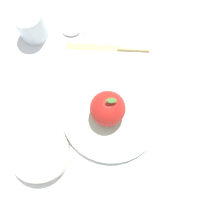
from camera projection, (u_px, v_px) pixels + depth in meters
The scene contains 7 objects.
ground_plane at pixel (106, 99), 0.66m from camera, with size 2.40×2.40×0.00m, color silver.
dinner_plate at pixel (112, 113), 0.64m from camera, with size 0.24×0.24×0.02m.
apple at pixel (108, 109), 0.59m from camera, with size 0.08×0.08×0.10m.
side_bowl at pixel (40, 153), 0.60m from camera, with size 0.13×0.13×0.04m.
cup at pixel (31, 24), 0.66m from camera, with size 0.07×0.07×0.08m.
knife at pixel (116, 48), 0.69m from camera, with size 0.21×0.10×0.01m.
spoon at pixel (79, 31), 0.70m from camera, with size 0.18×0.08×0.01m.
Camera 1 is at (-0.05, -0.20, 0.63)m, focal length 41.75 mm.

